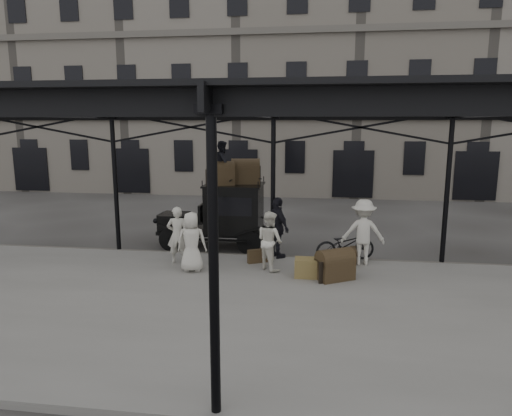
{
  "coord_description": "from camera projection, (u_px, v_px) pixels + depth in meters",
  "views": [
    {
      "loc": [
        1.37,
        -11.51,
        4.18
      ],
      "look_at": [
        -0.46,
        1.6,
        1.7
      ],
      "focal_mm": 32.0,
      "sensor_mm": 36.0,
      "label": 1
    }
  ],
  "objects": [
    {
      "name": "building_frontage",
      "position": [
        300.0,
        77.0,
        28.39
      ],
      "size": [
        64.0,
        8.0,
        14.0
      ],
      "primitive_type": "cube",
      "color": "slate",
      "rests_on": "ground"
    },
    {
      "name": "porter_left",
      "position": [
        177.0,
        235.0,
        13.18
      ],
      "size": [
        0.68,
        0.53,
        1.67
      ],
      "primitive_type": "imported",
      "rotation": [
        0.0,
        0.0,
        3.37
      ],
      "color": "beige",
      "rests_on": "platform"
    },
    {
      "name": "porter_roof",
      "position": [
        223.0,
        163.0,
        14.92
      ],
      "size": [
        0.58,
        0.73,
        1.42
      ],
      "primitive_type": "imported",
      "rotation": [
        0.0,
        0.0,
        1.64
      ],
      "color": "black",
      "rests_on": "taxi"
    },
    {
      "name": "taxi",
      "position": [
        225.0,
        213.0,
        15.32
      ],
      "size": [
        3.65,
        1.55,
        2.18
      ],
      "color": "black",
      "rests_on": "ground"
    },
    {
      "name": "suitcase_upright",
      "position": [
        353.0,
        256.0,
        13.22
      ],
      "size": [
        0.16,
        0.6,
        0.45
      ],
      "primitive_type": "cube",
      "rotation": [
        0.0,
        0.0,
        -0.01
      ],
      "color": "#43311F",
      "rests_on": "platform"
    },
    {
      "name": "porter_centre",
      "position": [
        192.0,
        242.0,
        12.46
      ],
      "size": [
        0.87,
        0.63,
        1.65
      ],
      "primitive_type": "imported",
      "rotation": [
        0.0,
        0.0,
        3.28
      ],
      "color": "beige",
      "rests_on": "platform"
    },
    {
      "name": "steamer_trunk_platform",
      "position": [
        335.0,
        267.0,
        11.88
      ],
      "size": [
        1.09,
        0.96,
        0.68
      ],
      "primitive_type": null,
      "rotation": [
        0.0,
        0.0,
        0.54
      ],
      "color": "#43311F",
      "rests_on": "platform"
    },
    {
      "name": "porter_midleft",
      "position": [
        270.0,
        241.0,
        12.61
      ],
      "size": [
        1.01,
        1.01,
        1.65
      ],
      "primitive_type": "imported",
      "rotation": [
        0.0,
        0.0,
        2.36
      ],
      "color": "silver",
      "rests_on": "platform"
    },
    {
      "name": "wicker_hamper",
      "position": [
        306.0,
        268.0,
        12.08
      ],
      "size": [
        0.6,
        0.46,
        0.5
      ],
      "primitive_type": "cube",
      "rotation": [
        0.0,
        0.0,
        0.01
      ],
      "color": "olive",
      "rests_on": "platform"
    },
    {
      "name": "canopy",
      "position": [
        256.0,
        103.0,
        9.64
      ],
      "size": [
        22.5,
        9.0,
        4.74
      ],
      "color": "black",
      "rests_on": "ground"
    },
    {
      "name": "bicycle",
      "position": [
        345.0,
        245.0,
        13.5
      ],
      "size": [
        1.92,
        1.18,
        0.95
      ],
      "primitive_type": "imported",
      "rotation": [
        0.0,
        0.0,
        1.9
      ],
      "color": "black",
      "rests_on": "platform"
    },
    {
      "name": "suitcase_flat",
      "position": [
        258.0,
        256.0,
        13.31
      ],
      "size": [
        0.6,
        0.41,
        0.4
      ],
      "primitive_type": "cube",
      "rotation": [
        0.0,
        0.0,
        0.48
      ],
      "color": "#43311F",
      "rests_on": "platform"
    },
    {
      "name": "steamer_trunk_roof_far",
      "position": [
        245.0,
        173.0,
        15.18
      ],
      "size": [
        1.02,
        0.72,
        0.69
      ],
      "primitive_type": null,
      "rotation": [
        0.0,
        0.0,
        0.16
      ],
      "color": "#43311F",
      "rests_on": "taxi"
    },
    {
      "name": "ground",
      "position": [
        265.0,
        282.0,
        12.16
      ],
      "size": [
        120.0,
        120.0,
        0.0
      ],
      "primitive_type": "plane",
      "color": "#383533",
      "rests_on": "ground"
    },
    {
      "name": "platform",
      "position": [
        254.0,
        309.0,
        10.2
      ],
      "size": [
        28.0,
        8.0,
        0.15
      ],
      "primitive_type": "cube",
      "color": "slate",
      "rests_on": "ground"
    },
    {
      "name": "steamer_trunk_roof_near",
      "position": [
        221.0,
        175.0,
        14.85
      ],
      "size": [
        1.0,
        0.79,
        0.64
      ],
      "primitive_type": null,
      "rotation": [
        0.0,
        0.0,
        0.34
      ],
      "color": "#43311F",
      "rests_on": "taxi"
    },
    {
      "name": "porter_right",
      "position": [
        363.0,
        232.0,
        13.06
      ],
      "size": [
        1.23,
        0.71,
        1.89
      ],
      "primitive_type": "imported",
      "rotation": [
        0.0,
        0.0,
        3.14
      ],
      "color": "silver",
      "rests_on": "platform"
    },
    {
      "name": "porter_official",
      "position": [
        277.0,
        228.0,
        13.69
      ],
      "size": [
        1.03,
        1.13,
        1.85
      ],
      "primitive_type": "imported",
      "rotation": [
        0.0,
        0.0,
        2.25
      ],
      "color": "black",
      "rests_on": "platform"
    }
  ]
}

